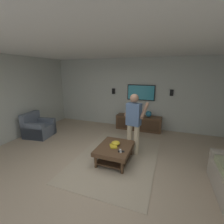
{
  "coord_description": "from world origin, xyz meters",
  "views": [
    {
      "loc": [
        -2.84,
        -1.4,
        2.16
      ],
      "look_at": [
        0.75,
        -0.06,
        1.19
      ],
      "focal_mm": 25.06,
      "sensor_mm": 36.0,
      "label": 1
    }
  ],
  "objects_px": {
    "media_console": "(138,123)",
    "remote_white": "(120,151)",
    "armchair": "(38,128)",
    "remote_black": "(121,151)",
    "vase_round": "(149,114)",
    "tv": "(141,93)",
    "person_standing": "(134,121)",
    "wall_speaker_left": "(172,93)",
    "coffee_table": "(115,150)",
    "wall_speaker_right": "(114,91)",
    "bowl": "(116,143)",
    "book": "(113,146)"
  },
  "relations": [
    {
      "from": "media_console",
      "to": "coffee_table",
      "type": "bearing_deg",
      "value": -2.7
    },
    {
      "from": "remote_white",
      "to": "remote_black",
      "type": "xyz_separation_m",
      "value": [
        -0.01,
        -0.02,
        0.0
      ]
    },
    {
      "from": "coffee_table",
      "to": "book",
      "type": "distance_m",
      "value": 0.13
    },
    {
      "from": "media_console",
      "to": "remote_white",
      "type": "distance_m",
      "value": 2.61
    },
    {
      "from": "tv",
      "to": "remote_black",
      "type": "distance_m",
      "value": 3.03
    },
    {
      "from": "coffee_table",
      "to": "remote_white",
      "type": "height_order",
      "value": "remote_white"
    },
    {
      "from": "armchair",
      "to": "bowl",
      "type": "bearing_deg",
      "value": -17.83
    },
    {
      "from": "vase_round",
      "to": "wall_speaker_right",
      "type": "height_order",
      "value": "wall_speaker_right"
    },
    {
      "from": "media_console",
      "to": "tv",
      "type": "bearing_deg",
      "value": 180.0
    },
    {
      "from": "bowl",
      "to": "wall_speaker_right",
      "type": "height_order",
      "value": "wall_speaker_right"
    },
    {
      "from": "bowl",
      "to": "book",
      "type": "bearing_deg",
      "value": 169.79
    },
    {
      "from": "coffee_table",
      "to": "wall_speaker_left",
      "type": "height_order",
      "value": "wall_speaker_left"
    },
    {
      "from": "book",
      "to": "vase_round",
      "type": "height_order",
      "value": "vase_round"
    },
    {
      "from": "tv",
      "to": "coffee_table",
      "type": "bearing_deg",
      "value": -2.46
    },
    {
      "from": "armchair",
      "to": "vase_round",
      "type": "relative_size",
      "value": 4.17
    },
    {
      "from": "media_console",
      "to": "bowl",
      "type": "height_order",
      "value": "media_console"
    },
    {
      "from": "person_standing",
      "to": "media_console",
      "type": "bearing_deg",
      "value": 16.83
    },
    {
      "from": "remote_white",
      "to": "vase_round",
      "type": "height_order",
      "value": "vase_round"
    },
    {
      "from": "coffee_table",
      "to": "person_standing",
      "type": "height_order",
      "value": "person_standing"
    },
    {
      "from": "armchair",
      "to": "bowl",
      "type": "relative_size",
      "value": 4.17
    },
    {
      "from": "bowl",
      "to": "person_standing",
      "type": "bearing_deg",
      "value": -35.1
    },
    {
      "from": "coffee_table",
      "to": "book",
      "type": "relative_size",
      "value": 4.55
    },
    {
      "from": "vase_round",
      "to": "wall_speaker_left",
      "type": "relative_size",
      "value": 1.0
    },
    {
      "from": "coffee_table",
      "to": "remote_white",
      "type": "bearing_deg",
      "value": -133.2
    },
    {
      "from": "coffee_table",
      "to": "media_console",
      "type": "relative_size",
      "value": 0.59
    },
    {
      "from": "vase_round",
      "to": "wall_speaker_right",
      "type": "xyz_separation_m",
      "value": [
        0.24,
        1.48,
        0.76
      ]
    },
    {
      "from": "armchair",
      "to": "media_console",
      "type": "distance_m",
      "value": 3.63
    },
    {
      "from": "bowl",
      "to": "wall_speaker_left",
      "type": "xyz_separation_m",
      "value": [
        2.58,
        -1.21,
        1.01
      ]
    },
    {
      "from": "vase_round",
      "to": "wall_speaker_left",
      "type": "bearing_deg",
      "value": -72.16
    },
    {
      "from": "book",
      "to": "person_standing",
      "type": "bearing_deg",
      "value": 119.64
    },
    {
      "from": "person_standing",
      "to": "remote_white",
      "type": "relative_size",
      "value": 10.93
    },
    {
      "from": "tv",
      "to": "bowl",
      "type": "xyz_separation_m",
      "value": [
        -2.57,
        0.12,
        -0.97
      ]
    },
    {
      "from": "armchair",
      "to": "person_standing",
      "type": "distance_m",
      "value": 3.42
    },
    {
      "from": "remote_white",
      "to": "armchair",
      "type": "bearing_deg",
      "value": 55.05
    },
    {
      "from": "media_console",
      "to": "tv",
      "type": "relative_size",
      "value": 1.62
    },
    {
      "from": "tv",
      "to": "bowl",
      "type": "bearing_deg",
      "value": -2.61
    },
    {
      "from": "wall_speaker_left",
      "to": "coffee_table",
      "type": "bearing_deg",
      "value": 155.6
    },
    {
      "from": "person_standing",
      "to": "remote_white",
      "type": "distance_m",
      "value": 0.92
    },
    {
      "from": "person_standing",
      "to": "book",
      "type": "distance_m",
      "value": 0.86
    },
    {
      "from": "armchair",
      "to": "remote_black",
      "type": "bearing_deg",
      "value": -22.02
    },
    {
      "from": "armchair",
      "to": "remote_black",
      "type": "distance_m",
      "value": 3.36
    },
    {
      "from": "person_standing",
      "to": "wall_speaker_right",
      "type": "xyz_separation_m",
      "value": [
        2.11,
        1.33,
        0.49
      ]
    },
    {
      "from": "media_console",
      "to": "person_standing",
      "type": "bearing_deg",
      "value": 6.64
    },
    {
      "from": "tv",
      "to": "remote_white",
      "type": "bearing_deg",
      "value": 1.88
    },
    {
      "from": "vase_round",
      "to": "wall_speaker_right",
      "type": "relative_size",
      "value": 1.0
    },
    {
      "from": "remote_black",
      "to": "vase_round",
      "type": "height_order",
      "value": "vase_round"
    },
    {
      "from": "vase_round",
      "to": "wall_speaker_left",
      "type": "distance_m",
      "value": 1.11
    },
    {
      "from": "tv",
      "to": "person_standing",
      "type": "bearing_deg",
      "value": 5.89
    },
    {
      "from": "remote_white",
      "to": "wall_speaker_right",
      "type": "distance_m",
      "value": 3.26
    },
    {
      "from": "remote_white",
      "to": "wall_speaker_left",
      "type": "xyz_separation_m",
      "value": [
        2.86,
        -1.0,
        1.04
      ]
    }
  ]
}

